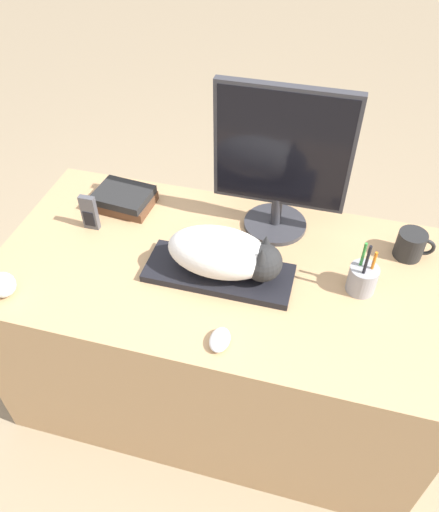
{
  "coord_description": "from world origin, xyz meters",
  "views": [
    {
      "loc": [
        0.29,
        -0.7,
        1.82
      ],
      "look_at": [
        0.01,
        0.36,
        0.76
      ],
      "focal_mm": 35.0,
      "sensor_mm": 36.0,
      "label": 1
    }
  ],
  "objects_px": {
    "pen_cup": "(362,278)",
    "phone": "(89,213)",
    "cat": "(227,254)",
    "computer_mouse": "(220,340)",
    "keyboard": "(219,273)",
    "coffee_mug": "(411,245)",
    "baseball": "(2,285)",
    "monitor": "(282,157)",
    "book_stack": "(123,199)"
  },
  "relations": [
    {
      "from": "keyboard",
      "to": "cat",
      "type": "xyz_separation_m",
      "value": [
        0.02,
        -0.0,
        0.09
      ]
    },
    {
      "from": "cat",
      "to": "book_stack",
      "type": "bearing_deg",
      "value": 150.64
    },
    {
      "from": "monitor",
      "to": "computer_mouse",
      "type": "xyz_separation_m",
      "value": [
        -0.06,
        -0.53,
        -0.26
      ]
    },
    {
      "from": "baseball",
      "to": "book_stack",
      "type": "height_order",
      "value": "baseball"
    },
    {
      "from": "cat",
      "to": "pen_cup",
      "type": "xyz_separation_m",
      "value": [
        0.4,
        0.06,
        -0.05
      ]
    },
    {
      "from": "cat",
      "to": "coffee_mug",
      "type": "bearing_deg",
      "value": 24.51
    },
    {
      "from": "monitor",
      "to": "coffee_mug",
      "type": "bearing_deg",
      "value": -4.1
    },
    {
      "from": "pen_cup",
      "to": "phone",
      "type": "xyz_separation_m",
      "value": [
        -0.91,
        0.05,
        0.02
      ]
    },
    {
      "from": "monitor",
      "to": "coffee_mug",
      "type": "height_order",
      "value": "monitor"
    },
    {
      "from": "monitor",
      "to": "computer_mouse",
      "type": "bearing_deg",
      "value": -96.08
    },
    {
      "from": "monitor",
      "to": "book_stack",
      "type": "bearing_deg",
      "value": -177.12
    },
    {
      "from": "cat",
      "to": "baseball",
      "type": "relative_size",
      "value": 4.54
    },
    {
      "from": "keyboard",
      "to": "phone",
      "type": "bearing_deg",
      "value": 166.99
    },
    {
      "from": "coffee_mug",
      "to": "monitor",
      "type": "bearing_deg",
      "value": 175.9
    },
    {
      "from": "cat",
      "to": "monitor",
      "type": "height_order",
      "value": "monitor"
    },
    {
      "from": "coffee_mug",
      "to": "pen_cup",
      "type": "height_order",
      "value": "pen_cup"
    },
    {
      "from": "pen_cup",
      "to": "keyboard",
      "type": "bearing_deg",
      "value": -172.45
    },
    {
      "from": "pen_cup",
      "to": "phone",
      "type": "height_order",
      "value": "pen_cup"
    },
    {
      "from": "keyboard",
      "to": "pen_cup",
      "type": "bearing_deg",
      "value": 7.55
    },
    {
      "from": "phone",
      "to": "baseball",
      "type": "bearing_deg",
      "value": -108.78
    },
    {
      "from": "pen_cup",
      "to": "baseball",
      "type": "distance_m",
      "value": 1.07
    },
    {
      "from": "monitor",
      "to": "keyboard",
      "type": "bearing_deg",
      "value": -114.04
    },
    {
      "from": "pen_cup",
      "to": "baseball",
      "type": "height_order",
      "value": "pen_cup"
    },
    {
      "from": "computer_mouse",
      "to": "book_stack",
      "type": "height_order",
      "value": "book_stack"
    },
    {
      "from": "coffee_mug",
      "to": "pen_cup",
      "type": "xyz_separation_m",
      "value": [
        -0.14,
        -0.19,
        0.0
      ]
    },
    {
      "from": "cat",
      "to": "monitor",
      "type": "distance_m",
      "value": 0.35
    },
    {
      "from": "baseball",
      "to": "book_stack",
      "type": "relative_size",
      "value": 0.35
    },
    {
      "from": "cat",
      "to": "phone",
      "type": "relative_size",
      "value": 2.69
    },
    {
      "from": "keyboard",
      "to": "baseball",
      "type": "height_order",
      "value": "baseball"
    },
    {
      "from": "monitor",
      "to": "book_stack",
      "type": "xyz_separation_m",
      "value": [
        -0.55,
        -0.03,
        -0.25
      ]
    },
    {
      "from": "phone",
      "to": "cat",
      "type": "bearing_deg",
      "value": -12.41
    },
    {
      "from": "keyboard",
      "to": "pen_cup",
      "type": "relative_size",
      "value": 2.36
    },
    {
      "from": "phone",
      "to": "book_stack",
      "type": "bearing_deg",
      "value": 68.11
    },
    {
      "from": "cat",
      "to": "computer_mouse",
      "type": "bearing_deg",
      "value": -79.65
    },
    {
      "from": "pen_cup",
      "to": "book_stack",
      "type": "xyz_separation_m",
      "value": [
        -0.85,
        0.2,
        -0.02
      ]
    },
    {
      "from": "cat",
      "to": "computer_mouse",
      "type": "height_order",
      "value": "cat"
    },
    {
      "from": "computer_mouse",
      "to": "phone",
      "type": "bearing_deg",
      "value": 147.0
    },
    {
      "from": "monitor",
      "to": "computer_mouse",
      "type": "relative_size",
      "value": 6.0
    },
    {
      "from": "keyboard",
      "to": "computer_mouse",
      "type": "relative_size",
      "value": 5.38
    },
    {
      "from": "monitor",
      "to": "cat",
      "type": "bearing_deg",
      "value": -109.85
    },
    {
      "from": "monitor",
      "to": "pen_cup",
      "type": "relative_size",
      "value": 2.62
    },
    {
      "from": "cat",
      "to": "phone",
      "type": "height_order",
      "value": "cat"
    },
    {
      "from": "computer_mouse",
      "to": "cat",
      "type": "bearing_deg",
      "value": 100.35
    },
    {
      "from": "pen_cup",
      "to": "cat",
      "type": "bearing_deg",
      "value": -172.0
    },
    {
      "from": "monitor",
      "to": "book_stack",
      "type": "relative_size",
      "value": 2.29
    },
    {
      "from": "pen_cup",
      "to": "baseball",
      "type": "relative_size",
      "value": 2.52
    },
    {
      "from": "computer_mouse",
      "to": "coffee_mug",
      "type": "height_order",
      "value": "coffee_mug"
    },
    {
      "from": "keyboard",
      "to": "phone",
      "type": "distance_m",
      "value": 0.5
    },
    {
      "from": "cat",
      "to": "book_stack",
      "type": "height_order",
      "value": "cat"
    },
    {
      "from": "keyboard",
      "to": "pen_cup",
      "type": "xyz_separation_m",
      "value": [
        0.43,
        0.06,
        0.04
      ]
    }
  ]
}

